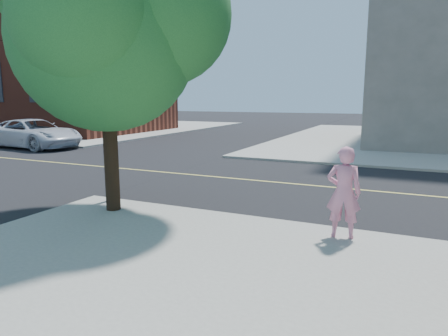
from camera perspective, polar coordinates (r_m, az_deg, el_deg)
The scene contains 9 objects.
ground at distance 11.75m, azimuth -14.38°, elevation -4.87°, with size 140.00×140.00×0.00m, color black.
road_ew at distance 15.41m, azimuth -3.88°, elevation -1.04°, with size 140.00×9.00×0.01m, color black.
sidewalk_nw at distance 42.88m, azimuth -20.49°, elevation 5.50°, with size 26.00×25.00×0.12m, color #9B9A92.
church at distance 38.42m, azimuth -21.66°, elevation 15.63°, with size 15.20×12.00×14.40m.
office_block at distance 50.23m, azimuth -28.34°, elevation 15.89°, with size 12.00×14.08×18.00m.
man_on_phone at distance 8.45m, azimuth 16.70°, elevation -3.35°, with size 0.69×0.45×1.88m, color pink.
street_tree at distance 10.43m, azimuth -16.12°, elevation 19.98°, with size 5.49×4.99×7.29m.
signal_pole at distance 12.97m, azimuth -25.09°, elevation 13.98°, with size 4.26×0.49×4.82m.
car_a at distance 26.30m, azimuth -25.50°, elevation 4.46°, with size 2.84×6.16×1.71m, color silver.
Camera 1 is at (7.20, -8.80, 2.95)m, focal length 32.08 mm.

